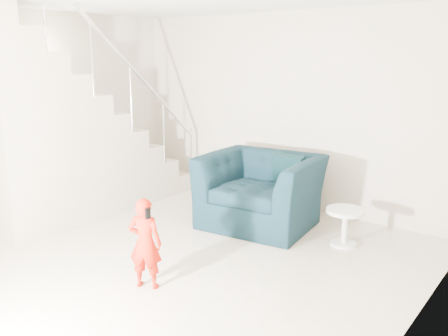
# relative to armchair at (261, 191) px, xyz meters

# --- Properties ---
(floor) EXTENTS (5.50, 5.50, 0.00)m
(floor) POSITION_rel_armchair_xyz_m (-0.25, -1.83, -0.45)
(floor) COLOR tan
(floor) RESTS_ON ground
(back_wall) EXTENTS (5.00, 0.00, 5.00)m
(back_wall) POSITION_rel_armchair_xyz_m (-0.25, 0.92, 0.90)
(back_wall) COLOR #BAAF97
(back_wall) RESTS_ON floor
(left_wall) EXTENTS (0.00, 5.50, 5.50)m
(left_wall) POSITION_rel_armchair_xyz_m (-2.75, -1.83, 0.90)
(left_wall) COLOR #BAAF97
(left_wall) RESTS_ON floor
(right_wall) EXTENTS (0.00, 5.50, 5.50)m
(right_wall) POSITION_rel_armchair_xyz_m (2.25, -1.83, 0.90)
(right_wall) COLOR #BAAF97
(right_wall) RESTS_ON floor
(armchair) EXTENTS (1.51, 1.36, 0.90)m
(armchair) POSITION_rel_armchair_xyz_m (0.00, 0.00, 0.00)
(armchair) COLOR black
(armchair) RESTS_ON floor
(toddler) EXTENTS (0.38, 0.32, 0.87)m
(toddler) POSITION_rel_armchair_xyz_m (0.08, -2.06, -0.01)
(toddler) COLOR #990604
(toddler) RESTS_ON floor
(side_table) EXTENTS (0.43, 0.43, 0.43)m
(side_table) POSITION_rel_armchair_xyz_m (1.14, 0.01, -0.16)
(side_table) COLOR silver
(side_table) RESTS_ON floor
(staircase) EXTENTS (1.02, 3.03, 3.62)m
(staircase) POSITION_rel_armchair_xyz_m (-2.25, -1.28, 0.50)
(staircase) COLOR #ADA089
(staircase) RESTS_ON floor
(cushion) EXTENTS (0.43, 0.21, 0.43)m
(cushion) POSITION_rel_armchair_xyz_m (0.24, 0.28, 0.24)
(cushion) COLOR black
(cushion) RESTS_ON armchair
(throw) EXTENTS (0.05, 0.52, 0.58)m
(throw) POSITION_rel_armchair_xyz_m (-0.59, -0.09, 0.12)
(throw) COLOR black
(throw) RESTS_ON armchair
(phone) EXTENTS (0.02, 0.05, 0.10)m
(phone) POSITION_rel_armchair_xyz_m (0.18, -2.10, 0.31)
(phone) COLOR black
(phone) RESTS_ON toddler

